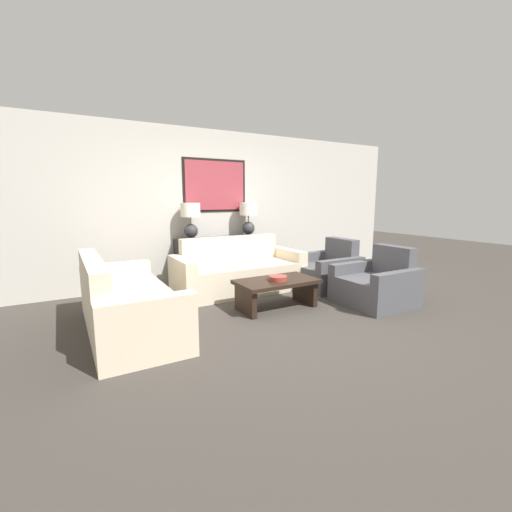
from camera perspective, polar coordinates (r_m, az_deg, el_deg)
The scene contains 11 objects.
ground_plane at distance 4.39m, azimuth 5.92°, elevation -10.19°, with size 20.00×20.00×0.00m, color #3D3833.
back_wall at distance 6.23m, azimuth -6.96°, elevation 8.16°, with size 8.17×0.12×2.65m.
console_table at distance 6.07m, azimuth -5.76°, elevation -0.67°, with size 1.59×0.40×0.81m.
table_lamp_left at distance 5.78m, azimuth -10.84°, elevation 6.27°, with size 0.32×0.32×0.60m.
table_lamp_right at distance 6.22m, azimuth -1.28°, elevation 6.67°, with size 0.32×0.32×0.60m.
couch_by_back_wall at distance 5.51m, azimuth -2.96°, elevation -2.83°, with size 2.05×0.88×0.86m.
couch_by_side at distance 4.15m, azimuth -20.91°, elevation -7.68°, with size 0.88×2.05×0.86m.
coffee_table at distance 4.66m, azimuth 3.45°, elevation -5.25°, with size 1.09×0.61×0.40m.
decorative_bowl at distance 4.58m, azimuth 3.67°, elevation -3.73°, with size 0.24×0.24×0.06m.
armchair_near_back_wall at distance 5.87m, azimuth 11.62°, elevation -2.54°, with size 0.92×0.92×0.80m.
armchair_near_camera at distance 5.15m, azimuth 19.46°, elevation -4.61°, with size 0.92×0.92×0.80m.
Camera 1 is at (-2.43, -3.34, 1.48)m, focal length 24.00 mm.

